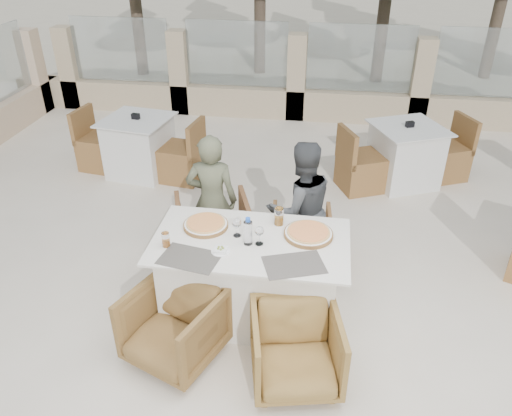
# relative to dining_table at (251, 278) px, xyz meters

# --- Properties ---
(ground) EXTENTS (80.00, 80.00, 0.00)m
(ground) POSITION_rel_dining_table_xyz_m (-0.01, 0.12, -0.39)
(ground) COLOR beige
(ground) RESTS_ON ground
(sand_patch) EXTENTS (30.00, 16.00, 0.01)m
(sand_patch) POSITION_rel_dining_table_xyz_m (-0.01, 14.12, -0.38)
(sand_patch) COLOR beige
(sand_patch) RESTS_ON ground
(perimeter_wall_far) EXTENTS (10.00, 0.34, 1.60)m
(perimeter_wall_far) POSITION_rel_dining_table_xyz_m (-0.01, 4.92, 0.42)
(perimeter_wall_far) COLOR tan
(perimeter_wall_far) RESTS_ON ground
(dining_table) EXTENTS (1.60, 0.90, 0.77)m
(dining_table) POSITION_rel_dining_table_xyz_m (0.00, 0.00, 0.00)
(dining_table) COLOR silver
(dining_table) RESTS_ON ground
(placemat_near_left) EXTENTS (0.50, 0.38, 0.00)m
(placemat_near_left) POSITION_rel_dining_table_xyz_m (-0.43, -0.31, 0.39)
(placemat_near_left) COLOR #534E47
(placemat_near_left) RESTS_ON dining_table
(placemat_near_right) EXTENTS (0.52, 0.43, 0.00)m
(placemat_near_right) POSITION_rel_dining_table_xyz_m (0.38, -0.27, 0.39)
(placemat_near_right) COLOR #56504A
(placemat_near_right) RESTS_ON dining_table
(pizza_left) EXTENTS (0.50, 0.50, 0.05)m
(pizza_left) POSITION_rel_dining_table_xyz_m (-0.41, 0.15, 0.41)
(pizza_left) COLOR #DB521D
(pizza_left) RESTS_ON dining_table
(pizza_right) EXTENTS (0.52, 0.52, 0.05)m
(pizza_right) POSITION_rel_dining_table_xyz_m (0.46, 0.14, 0.41)
(pizza_right) COLOR #ED4F20
(pizza_right) RESTS_ON dining_table
(water_bottle) EXTENTS (0.08, 0.08, 0.24)m
(water_bottle) POSITION_rel_dining_table_xyz_m (-0.01, -0.05, 0.51)
(water_bottle) COLOR #A1BED3
(water_bottle) RESTS_ON dining_table
(wine_glass_centre) EXTENTS (0.10, 0.10, 0.18)m
(wine_glass_centre) POSITION_rel_dining_table_xyz_m (-0.12, 0.05, 0.48)
(wine_glass_centre) COLOR silver
(wine_glass_centre) RESTS_ON dining_table
(wine_glass_near) EXTENTS (0.09, 0.09, 0.18)m
(wine_glass_near) POSITION_rel_dining_table_xyz_m (0.08, -0.04, 0.48)
(wine_glass_near) COLOR white
(wine_glass_near) RESTS_ON dining_table
(beer_glass_left) EXTENTS (0.07, 0.07, 0.12)m
(beer_glass_left) POSITION_rel_dining_table_xyz_m (-0.65, -0.18, 0.45)
(beer_glass_left) COLOR orange
(beer_glass_left) RESTS_ON dining_table
(beer_glass_right) EXTENTS (0.10, 0.10, 0.16)m
(beer_glass_right) POSITION_rel_dining_table_xyz_m (0.20, 0.28, 0.46)
(beer_glass_right) COLOR #C4791B
(beer_glass_right) RESTS_ON dining_table
(olive_dish) EXTENTS (0.14, 0.14, 0.04)m
(olive_dish) POSITION_rel_dining_table_xyz_m (-0.21, -0.19, 0.41)
(olive_dish) COLOR white
(olive_dish) RESTS_ON dining_table
(armchair_far_left) EXTENTS (0.90, 0.92, 0.66)m
(armchair_far_left) POSITION_rel_dining_table_xyz_m (-0.49, 0.75, -0.05)
(armchair_far_left) COLOR brown
(armchair_far_left) RESTS_ON ground
(armchair_far_right) EXTENTS (0.63, 0.64, 0.55)m
(armchair_far_right) POSITION_rel_dining_table_xyz_m (0.37, 0.86, -0.11)
(armchair_far_right) COLOR #996537
(armchair_far_right) RESTS_ON ground
(armchair_near_left) EXTENTS (0.86, 0.87, 0.61)m
(armchair_near_left) POSITION_rel_dining_table_xyz_m (-0.51, -0.57, -0.08)
(armchair_near_left) COLOR brown
(armchair_near_left) RESTS_ON ground
(armchair_near_right) EXTENTS (0.76, 0.78, 0.60)m
(armchair_near_right) POSITION_rel_dining_table_xyz_m (0.44, -0.67, -0.09)
(armchair_near_right) COLOR olive
(armchair_near_right) RESTS_ON ground
(diner_left) EXTENTS (0.51, 0.35, 1.35)m
(diner_left) POSITION_rel_dining_table_xyz_m (-0.49, 0.75, 0.29)
(diner_left) COLOR #555941
(diner_left) RESTS_ON ground
(diner_right) EXTENTS (0.81, 0.73, 1.35)m
(diner_right) POSITION_rel_dining_table_xyz_m (0.36, 0.72, 0.29)
(diner_right) COLOR #3D4043
(diner_right) RESTS_ON ground
(bg_table_a) EXTENTS (1.74, 1.06, 0.77)m
(bg_table_a) POSITION_rel_dining_table_xyz_m (-1.89, 2.51, 0.00)
(bg_table_a) COLOR silver
(bg_table_a) RESTS_ON ground
(bg_table_b) EXTENTS (1.83, 1.42, 0.77)m
(bg_table_b) POSITION_rel_dining_table_xyz_m (1.56, 2.74, 0.00)
(bg_table_b) COLOR silver
(bg_table_b) RESTS_ON ground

